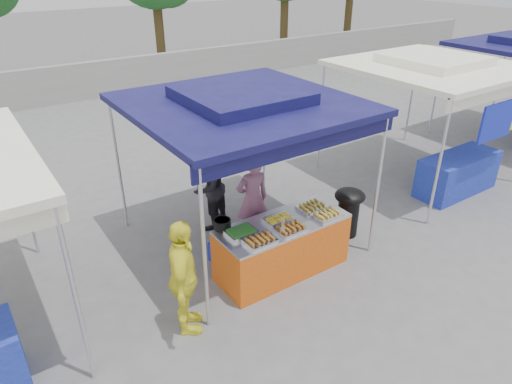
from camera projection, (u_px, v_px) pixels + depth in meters
ground_plane at (278, 266)px, 7.11m from camera, size 80.00×80.00×0.00m
back_wall at (77, 82)px, 14.88m from camera, size 40.00×0.25×1.20m
main_canopy at (242, 103)px, 6.72m from camera, size 3.20×3.20×2.57m
neighbor_stall_right at (444, 109)px, 9.03m from camera, size 3.20×3.20×2.57m
vendor_table at (282, 247)px, 6.84m from camera, size 2.00×0.80×0.85m
food_tray_fl at (260, 241)px, 6.16m from camera, size 0.42×0.30×0.07m
food_tray_fm at (291, 229)px, 6.42m from camera, size 0.42×0.30×0.07m
food_tray_fr at (327, 215)px, 6.77m from camera, size 0.42×0.30×0.07m
food_tray_bl at (241, 232)px, 6.35m from camera, size 0.42×0.30×0.07m
food_tray_bm at (279, 219)px, 6.66m from camera, size 0.42×0.30×0.07m
food_tray_br at (312, 207)px, 6.98m from camera, size 0.42×0.30×0.07m
cooking_pot at (222, 224)px, 6.47m from camera, size 0.25×0.25×0.14m
skewer_cup at (283, 231)px, 6.35m from camera, size 0.08×0.08×0.10m
wok_burner at (349, 208)px, 7.70m from camera, size 0.52×0.52×0.87m
crate_left at (228, 251)px, 7.19m from camera, size 0.52×0.37×0.31m
crate_right at (270, 242)px, 7.44m from camera, size 0.47×0.33×0.28m
crate_stacked at (271, 228)px, 7.31m from camera, size 0.47×0.33×0.28m
vendor_woman at (252, 199)px, 7.43m from camera, size 0.62×0.46×1.55m
helper_man at (208, 187)px, 7.82m from camera, size 0.95×0.90×1.56m
customer_person at (184, 279)px, 5.58m from camera, size 0.78×1.01×1.60m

